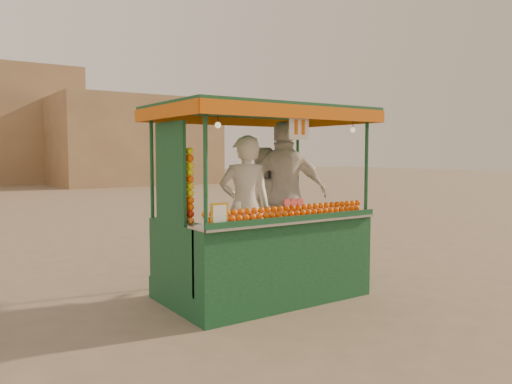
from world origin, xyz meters
TOP-DOWN VIEW (x-y plane):
  - ground at (0.00, 0.00)m, footprint 90.00×90.00m
  - building_right at (7.00, 24.00)m, footprint 9.00×6.00m
  - juice_cart at (-0.38, 0.07)m, footprint 2.61×1.69m
  - vendor_left at (-0.53, 0.20)m, footprint 0.75×0.63m
  - vendor_middle at (0.02, 0.65)m, footprint 0.95×0.86m
  - vendor_right at (0.24, 0.41)m, footprint 1.24×0.95m

SIDE VIEW (x-z plane):
  - ground at x=0.00m, z-range 0.00..0.00m
  - juice_cart at x=-0.38m, z-range -0.42..1.96m
  - vendor_middle at x=0.02m, z-range 0.28..1.88m
  - vendor_left at x=-0.53m, z-range 0.28..2.02m
  - vendor_right at x=0.24m, z-range 0.28..2.24m
  - building_right at x=7.00m, z-range 0.00..5.00m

